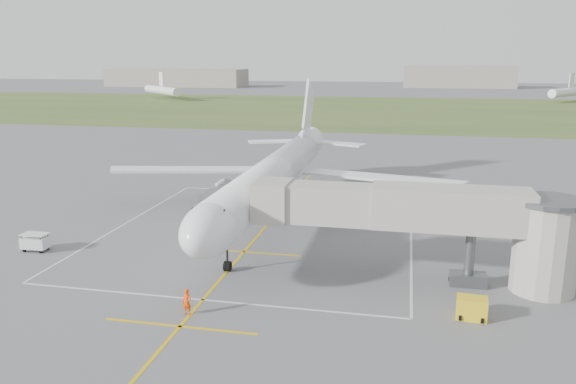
% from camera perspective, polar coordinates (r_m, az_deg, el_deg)
% --- Properties ---
extents(ground, '(700.00, 700.00, 0.00)m').
position_cam_1_polar(ground, '(57.54, -1.69, -2.85)').
color(ground, '#575759').
rests_on(ground, ground).
extents(grass_strip, '(700.00, 120.00, 0.02)m').
position_cam_1_polar(grass_strip, '(184.82, 7.96, 8.31)').
color(grass_strip, '#3D5826').
rests_on(grass_strip, ground).
extents(apron_markings, '(28.20, 60.00, 0.01)m').
position_cam_1_polar(apron_markings, '(52.15, -3.20, -4.59)').
color(apron_markings, gold).
rests_on(apron_markings, ground).
extents(airliner, '(38.93, 46.75, 13.52)m').
position_cam_1_polar(airliner, '(57.18, -1.54, 1.59)').
color(airliner, white).
rests_on(airliner, ground).
extents(jet_bridge, '(23.40, 5.00, 7.20)m').
position_cam_1_polar(jet_bridge, '(41.81, 15.10, -2.84)').
color(jet_bridge, '#ABA89A').
rests_on(jet_bridge, ground).
extents(gpu_unit, '(1.99, 1.49, 1.42)m').
position_cam_1_polar(gpu_unit, '(38.11, 18.16, -11.16)').
color(gpu_unit, yellow).
rests_on(gpu_unit, ground).
extents(baggage_cart, '(2.22, 1.35, 1.53)m').
position_cam_1_polar(baggage_cart, '(52.91, -24.28, -4.65)').
color(baggage_cart, silver).
rests_on(baggage_cart, ground).
extents(ramp_worker_nose, '(0.70, 0.52, 1.75)m').
position_cam_1_polar(ramp_worker_nose, '(37.27, -10.23, -10.95)').
color(ramp_worker_nose, '#FA4907').
rests_on(ramp_worker_nose, ground).
extents(ramp_worker_wing, '(1.04, 1.02, 1.69)m').
position_cam_1_polar(ramp_worker_wing, '(59.88, -4.97, -1.40)').
color(ramp_worker_wing, '#E94107').
rests_on(ramp_worker_wing, ground).
extents(distant_hangars, '(345.00, 49.00, 12.00)m').
position_cam_1_polar(distant_hangars, '(320.37, 6.88, 11.39)').
color(distant_hangars, gray).
rests_on(distant_hangars, ground).
extents(distant_aircraft, '(181.18, 48.89, 8.85)m').
position_cam_1_polar(distant_aircraft, '(225.55, 7.45, 10.14)').
color(distant_aircraft, white).
rests_on(distant_aircraft, ground).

